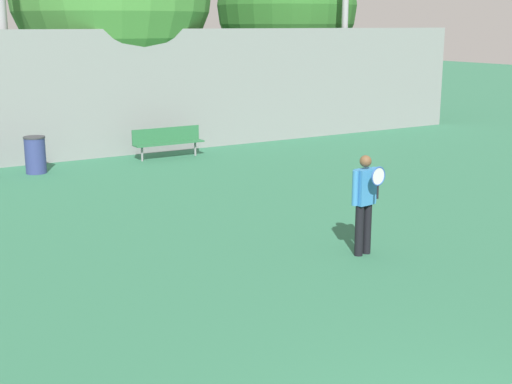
% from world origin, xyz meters
% --- Properties ---
extents(tennis_player, '(0.54, 0.43, 1.66)m').
position_xyz_m(tennis_player, '(2.64, 5.50, 0.93)').
color(tennis_player, black).
rests_on(tennis_player, ground_plane).
extents(bench_adjacent_court, '(2.04, 0.40, 0.85)m').
position_xyz_m(bench_adjacent_court, '(3.51, 15.09, 0.53)').
color(bench_adjacent_court, '#28663D').
rests_on(bench_adjacent_court, ground_plane).
extents(trash_bin, '(0.54, 0.54, 0.94)m').
position_xyz_m(trash_bin, '(-0.23, 14.90, 0.47)').
color(trash_bin, navy).
rests_on(trash_bin, ground_plane).
extents(back_fence, '(30.18, 0.06, 3.56)m').
position_xyz_m(back_fence, '(0.00, 16.09, 1.78)').
color(back_fence, gray).
rests_on(back_fence, ground_plane).
extents(tree_green_broad, '(5.26, 5.26, 6.99)m').
position_xyz_m(tree_green_broad, '(10.72, 19.91, 4.36)').
color(tree_green_broad, brown).
rests_on(tree_green_broad, ground_plane).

